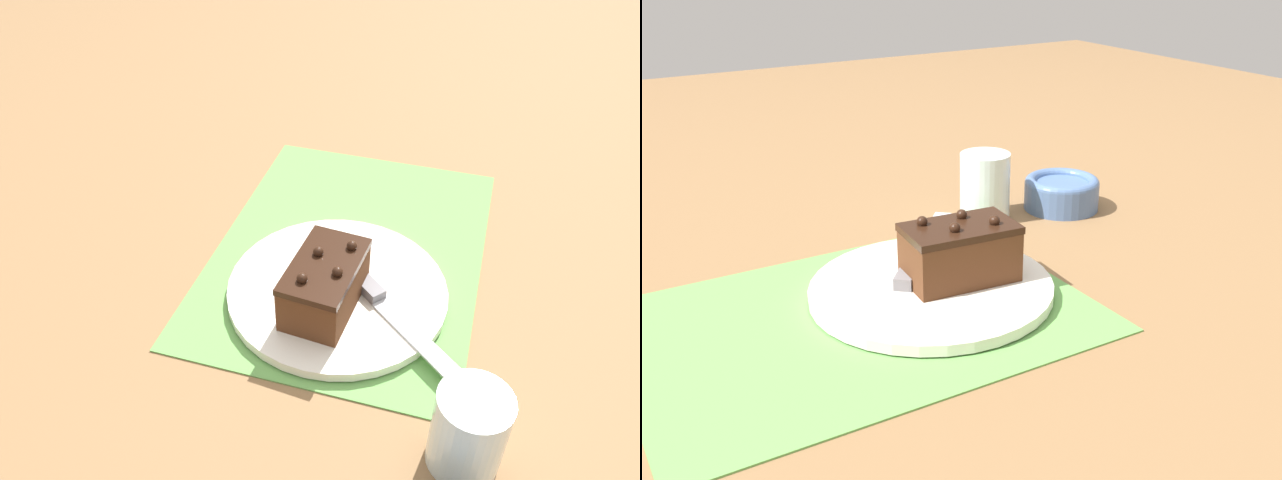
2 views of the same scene
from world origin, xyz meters
TOP-DOWN VIEW (x-y plane):
  - ground_plane at (0.00, 0.00)m, footprint 3.00×3.00m
  - placemat_woven at (0.00, 0.00)m, footprint 0.46×0.34m
  - cake_plate at (-0.09, -0.01)m, footprint 0.27×0.27m
  - chocolate_cake at (-0.12, -0.00)m, footprint 0.13×0.08m
  - serving_knife at (-0.10, -0.06)m, footprint 0.17×0.19m
  - drinking_glass at (-0.26, -0.18)m, footprint 0.07×0.07m

SIDE VIEW (x-z plane):
  - ground_plane at x=0.00m, z-range 0.00..0.00m
  - placemat_woven at x=0.00m, z-range 0.00..0.00m
  - cake_plate at x=-0.09m, z-range 0.00..0.02m
  - serving_knife at x=-0.10m, z-range 0.01..0.03m
  - drinking_glass at x=-0.26m, z-range 0.00..0.09m
  - chocolate_cake at x=-0.12m, z-range 0.01..0.08m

